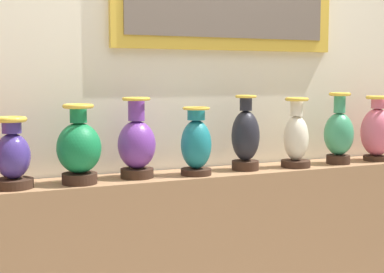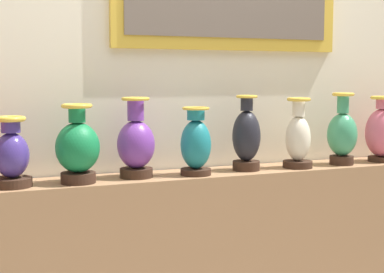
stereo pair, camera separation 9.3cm
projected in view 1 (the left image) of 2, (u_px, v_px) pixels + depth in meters
display_shelf at (192, 270)px, 2.67m from camera, size 2.93×0.28×0.92m
back_wall at (176, 34)px, 2.74m from camera, size 4.63×0.14×3.12m
vase_indigo at (13, 157)px, 2.26m from camera, size 0.16×0.16×0.29m
vase_emerald at (79, 149)px, 2.35m from camera, size 0.18×0.18×0.33m
vase_violet at (137, 144)px, 2.49m from camera, size 0.17×0.17×0.35m
vase_teal at (197, 144)px, 2.57m from camera, size 0.14×0.14×0.31m
vase_onyx at (246, 137)px, 2.70m from camera, size 0.13×0.13×0.36m
vase_ivory at (296, 138)px, 2.79m from camera, size 0.14×0.14×0.34m
vase_jade at (339, 134)px, 2.90m from camera, size 0.15×0.15×0.36m
vase_rose at (377, 131)px, 3.01m from camera, size 0.17×0.17×0.34m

